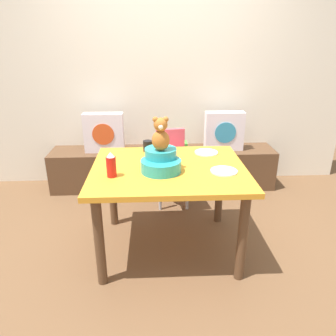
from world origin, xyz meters
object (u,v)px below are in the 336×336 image
(pillow_floral_right, at_px, (224,131))
(highchair, at_px, (173,157))
(dinner_plate_far, at_px, (224,171))
(book_stack, at_px, (178,146))
(teddy_bear, at_px, (161,135))
(dinner_plate_near, at_px, (206,152))
(coffee_mug, at_px, (148,146))
(ketchup_bottle, at_px, (111,165))
(infant_seat_teal, at_px, (161,161))
(pillow_floral_left, at_px, (104,133))
(dining_table, at_px, (169,179))

(pillow_floral_right, relative_size, highchair, 0.56)
(dinner_plate_far, bearing_deg, book_stack, 99.48)
(teddy_bear, relative_size, dinner_plate_near, 1.25)
(coffee_mug, bearing_deg, highchair, 59.91)
(ketchup_bottle, distance_m, dinner_plate_near, 0.90)
(infant_seat_teal, bearing_deg, coffee_mug, 102.59)
(pillow_floral_left, height_order, dining_table, pillow_floral_left)
(highchair, bearing_deg, dining_table, -95.93)
(book_stack, xyz_separation_m, infant_seat_teal, (-0.24, -1.31, 0.31))
(book_stack, relative_size, highchair, 0.25)
(pillow_floral_left, height_order, highchair, pillow_floral_left)
(teddy_bear, xyz_separation_m, ketchup_bottle, (-0.36, -0.10, -0.19))
(infant_seat_teal, distance_m, ketchup_bottle, 0.37)
(dinner_plate_far, bearing_deg, pillow_floral_right, 77.69)
(teddy_bear, height_order, dinner_plate_near, teddy_bear)
(dining_table, bearing_deg, highchair, 84.07)
(dining_table, xyz_separation_m, dinner_plate_near, (0.34, 0.31, 0.11))
(pillow_floral_left, distance_m, infant_seat_teal, 1.43)
(pillow_floral_left, xyz_separation_m, coffee_mug, (0.51, -0.84, 0.11))
(dining_table, distance_m, coffee_mug, 0.44)
(dining_table, bearing_deg, infant_seat_teal, -131.65)
(dining_table, height_order, coffee_mug, coffee_mug)
(pillow_floral_left, height_order, infant_seat_teal, same)
(book_stack, relative_size, coffee_mug, 1.67)
(pillow_floral_right, relative_size, infant_seat_teal, 1.33)
(pillow_floral_left, xyz_separation_m, teddy_bear, (0.61, -1.29, 0.34))
(ketchup_bottle, bearing_deg, pillow_floral_right, 51.25)
(infant_seat_teal, bearing_deg, teddy_bear, -90.00)
(pillow_floral_left, height_order, ketchup_bottle, ketchup_bottle)
(pillow_floral_left, height_order, teddy_bear, teddy_bear)
(dining_table, xyz_separation_m, infant_seat_teal, (-0.06, -0.07, 0.18))
(highchair, bearing_deg, teddy_bear, -99.39)
(ketchup_bottle, distance_m, coffee_mug, 0.61)
(pillow_floral_right, bearing_deg, pillow_floral_left, 180.00)
(pillow_floral_left, distance_m, dinner_plate_far, 1.72)
(highchair, height_order, teddy_bear, teddy_bear)
(teddy_bear, distance_m, coffee_mug, 0.52)
(dining_table, bearing_deg, coffee_mug, 112.93)
(dining_table, relative_size, infant_seat_teal, 3.59)
(pillow_floral_right, distance_m, dining_table, 1.41)
(highchair, relative_size, dinner_plate_near, 3.95)
(highchair, xyz_separation_m, ketchup_bottle, (-0.50, -0.97, 0.31))
(ketchup_bottle, relative_size, dinner_plate_near, 0.92)
(teddy_bear, bearing_deg, infant_seat_teal, 90.00)
(ketchup_bottle, relative_size, dinner_plate_far, 0.92)
(pillow_floral_right, distance_m, highchair, 0.76)
(teddy_bear, bearing_deg, dinner_plate_near, 42.85)
(pillow_floral_right, bearing_deg, teddy_bear, -120.46)
(pillow_floral_left, height_order, dinner_plate_far, pillow_floral_left)
(dining_table, bearing_deg, dinner_plate_far, -16.49)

